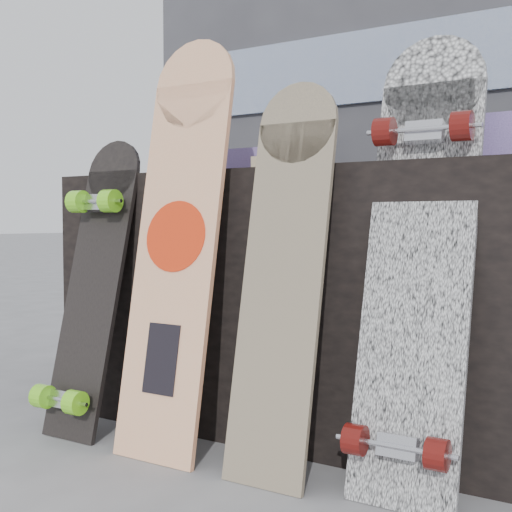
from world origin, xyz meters
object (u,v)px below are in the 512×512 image
Objects in this scene: longboard_celtic at (284,264)px; longboard_geisha at (178,231)px; vendor_table at (315,300)px; longboard_cascadia at (419,250)px; skateboard_dark at (91,281)px.

longboard_geisha is at bearing 179.55° from longboard_celtic.
longboard_geisha is at bearing -120.68° from vendor_table.
longboard_geisha reaches higher than longboard_celtic.
skateboard_dark is at bearing -176.04° from longboard_cascadia.
longboard_cascadia is (0.43, -0.33, 0.18)m from vendor_table.
longboard_celtic is 0.91× the size of longboard_cascadia.
longboard_celtic is 1.12× the size of skateboard_dark.
skateboard_dark is at bearing -179.54° from longboard_geisha.
vendor_table is at bearing 142.22° from longboard_cascadia.
vendor_table is 1.76× the size of skateboard_dark.
vendor_table is at bearing 35.12° from skateboard_dark.
vendor_table is 1.57× the size of longboard_celtic.
vendor_table is 0.51m from longboard_geisha.
longboard_geisha is 0.37m from skateboard_dark.
longboard_cascadia is at bearing 3.96° from skateboard_dark.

